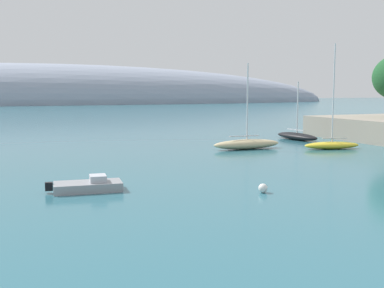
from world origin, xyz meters
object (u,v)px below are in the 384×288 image
(sailboat_black_near_shore, at_px, (297,136))
(sailboat_yellow_mid_mooring, at_px, (332,144))
(sailboat_sand_outer_mooring, at_px, (247,144))
(motorboat_grey_foreground, at_px, (88,186))
(mooring_buoy_white, at_px, (263,188))

(sailboat_black_near_shore, xyz_separation_m, sailboat_yellow_mid_mooring, (-2.04, -9.01, 0.02))
(sailboat_sand_outer_mooring, bearing_deg, sailboat_yellow_mid_mooring, -20.71)
(sailboat_yellow_mid_mooring, distance_m, sailboat_sand_outer_mooring, 8.76)
(sailboat_yellow_mid_mooring, relative_size, sailboat_sand_outer_mooring, 1.23)
(sailboat_black_near_shore, bearing_deg, sailboat_yellow_mid_mooring, -15.89)
(sailboat_yellow_mid_mooring, bearing_deg, sailboat_sand_outer_mooring, -8.77)
(sailboat_black_near_shore, bearing_deg, motorboat_grey_foreground, -58.60)
(sailboat_black_near_shore, distance_m, sailboat_sand_outer_mooring, 11.67)
(sailboat_yellow_mid_mooring, bearing_deg, sailboat_black_near_shore, -89.56)
(sailboat_yellow_mid_mooring, distance_m, motorboat_grey_foreground, 28.97)
(motorboat_grey_foreground, xyz_separation_m, mooring_buoy_white, (9.39, -4.46, -0.04))
(sailboat_black_near_shore, distance_m, motorboat_grey_foreground, 35.07)
(motorboat_grey_foreground, bearing_deg, sailboat_yellow_mid_mooring, 28.53)
(sailboat_yellow_mid_mooring, distance_m, mooring_buoy_white, 23.24)
(sailboat_black_near_shore, relative_size, motorboat_grey_foreground, 1.60)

